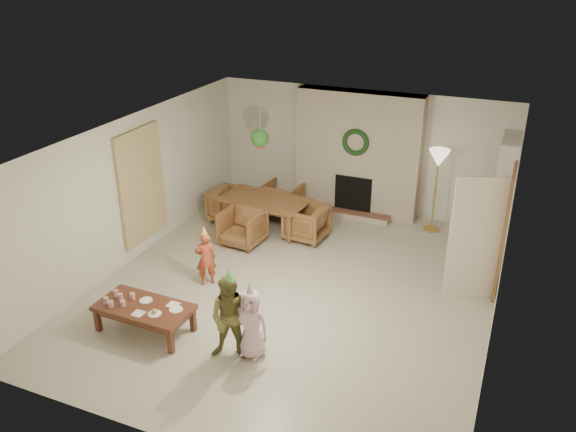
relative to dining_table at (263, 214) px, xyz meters
The scene contains 56 objects.
floor 2.32m from the dining_table, 51.97° to the right, with size 7.00×7.00×0.00m, color #B7B29E.
ceiling 3.18m from the dining_table, 51.97° to the right, with size 7.00×7.00×0.00m, color white.
wall_back 2.40m from the dining_table, 50.09° to the left, with size 7.00×7.00×0.00m, color silver.
wall_front 5.58m from the dining_table, 75.08° to the right, with size 7.00×7.00×0.00m, color silver.
wall_left 2.59m from the dining_table, 131.24° to the right, with size 7.00×7.00×0.00m, color silver.
wall_right 4.86m from the dining_table, 22.28° to the right, with size 7.00×7.00×0.00m, color silver.
fireplace_mass 2.26m from the dining_table, 46.51° to the left, with size 2.50×0.40×2.50m, color #5E2F19.
fireplace_hearth 1.83m from the dining_table, 38.90° to the left, with size 1.60×0.30×0.12m, color maroon.
fireplace_firebox 1.93m from the dining_table, 42.83° to the left, with size 0.75×0.12×0.75m, color black.
fireplace_wreath 2.27m from the dining_table, 41.72° to the left, with size 0.54×0.54×0.10m, color #143716.
floor_lamp_base 3.28m from the dining_table, 21.40° to the left, with size 0.30×0.30×0.03m, color gold.
floor_lamp_post 3.30m from the dining_table, 21.40° to the left, with size 0.03×0.03×1.46m, color gold.
floor_lamp_shade 3.47m from the dining_table, 21.40° to the left, with size 0.39×0.39×0.33m, color beige.
bookshelf_carcass 4.36m from the dining_table, ahead, with size 0.30×1.00×2.20m, color white.
bookshelf_shelf_a 4.27m from the dining_table, ahead, with size 0.30×0.92×0.03m, color white.
bookshelf_shelf_b 4.30m from the dining_table, ahead, with size 0.30×0.92×0.03m, color white.
bookshelf_shelf_c 4.37m from the dining_table, ahead, with size 0.30×0.92×0.03m, color white.
bookshelf_shelf_d 4.47m from the dining_table, ahead, with size 0.30×0.92×0.03m, color white.
books_row_lower 4.24m from the dining_table, ahead, with size 0.20×0.40×0.24m, color maroon.
books_row_mid 4.30m from the dining_table, ahead, with size 0.20×0.44×0.24m, color #2A4F9B.
books_row_upper 4.37m from the dining_table, ahead, with size 0.20×0.36×0.22m, color #BA7E27.
door_frame 4.48m from the dining_table, ahead, with size 0.05×0.86×2.04m, color brown.
door_leaf 4.17m from the dining_table, 13.90° to the right, with size 0.05×0.80×2.00m, color beige.
curtain_panel 2.42m from the dining_table, 133.85° to the right, with size 0.06×1.20×2.00m, color beige.
dining_table is the anchor object (origin of this frame).
dining_chair_near 0.75m from the dining_table, 95.50° to the right, with size 0.71×0.73×0.66m, color brown.
dining_chair_far 0.75m from the dining_table, 84.50° to the left, with size 0.71×0.73×0.66m, color brown.
dining_chair_left 0.75m from the dining_table, behind, with size 0.71×0.73×0.66m, color brown.
dining_chair_right 0.94m from the dining_table, ahead, with size 0.71×0.73×0.66m, color brown.
hanging_plant_cord 1.88m from the dining_table, 69.61° to the right, with size 0.01×0.01×0.70m, color tan.
hanging_plant_pot 1.54m from the dining_table, 69.61° to the right, with size 0.16×0.16×0.12m, color #94372F.
hanging_plant_foliage 1.65m from the dining_table, 69.61° to the right, with size 0.32×0.32×0.32m, color #1E531B.
coffee_table_top 3.70m from the dining_table, 91.79° to the right, with size 1.36×0.68×0.06m, color #542C1C.
coffee_table_apron 3.70m from the dining_table, 91.79° to the right, with size 1.25×0.57×0.08m, color #542C1C.
coffee_leg_fl 4.04m from the dining_table, 100.54° to the right, with size 0.07×0.07×0.36m, color #542C1C.
coffee_leg_fr 4.02m from the dining_table, 82.94° to the right, with size 0.07×0.07×0.36m, color #542C1C.
coffee_leg_bl 3.49m from the dining_table, 102.00° to the right, with size 0.07×0.07×0.36m, color #542C1C.
coffee_leg_br 3.48m from the dining_table, 81.62° to the right, with size 0.07×0.07×0.36m, color #542C1C.
cup_a 3.90m from the dining_table, 99.46° to the right, with size 0.07×0.07×0.09m, color silver.
cup_b 3.70m from the dining_table, 99.92° to the right, with size 0.07×0.07×0.09m, color silver.
cup_c 3.94m from the dining_table, 97.54° to the right, with size 0.07×0.07×0.09m, color silver.
cup_d 3.73m from the dining_table, 97.90° to the right, with size 0.07×0.07×0.09m, color silver.
cup_e 3.84m from the dining_table, 95.51° to the right, with size 0.07×0.07×0.09m, color silver.
cup_f 3.63m from the dining_table, 95.76° to the right, with size 0.07×0.07×0.09m, color silver.
plate_a 3.58m from the dining_table, 92.64° to the right, with size 0.19×0.19×0.01m, color white.
plate_b 3.82m from the dining_table, 87.85° to the right, with size 0.19×0.19×0.01m, color white.
plate_c 3.63m from the dining_table, 84.36° to the right, with size 0.19×0.19×0.01m, color white.
food_scoop 3.82m from the dining_table, 87.85° to the right, with size 0.07×0.07×0.07m, color tan.
napkin_left 3.89m from the dining_table, 90.99° to the right, with size 0.16×0.16×0.01m, color #FFBEBB.
napkin_right 3.53m from the dining_table, 85.88° to the right, with size 0.16×0.16×0.01m, color #FFBEBB.
child_red 2.24m from the dining_table, 89.14° to the right, with size 0.33×0.22×0.91m, color #A03E22.
party_hat_red 2.33m from the dining_table, 89.14° to the right, with size 0.13×0.13×0.17m, color #F4D751.
child_plaid 3.97m from the dining_table, 70.85° to the right, with size 0.59×0.46×1.22m, color #995D29.
party_hat_plaid 4.08m from the dining_table, 70.85° to the right, with size 0.14×0.14×0.20m, color #5FC152.
child_pink 3.92m from the dining_table, 67.25° to the right, with size 0.49×0.32×1.00m, color silver.
party_hat_pink 3.98m from the dining_table, 67.25° to the right, with size 0.13×0.13×0.18m, color silver.
Camera 1 is at (2.99, -7.43, 4.94)m, focal length 36.22 mm.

